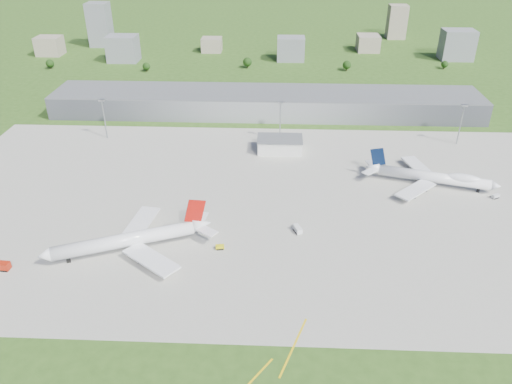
{
  "coord_description": "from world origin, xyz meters",
  "views": [
    {
      "loc": [
        7.62,
        -174.67,
        127.05
      ],
      "look_at": [
        -1.4,
        33.38,
        9.0
      ],
      "focal_mm": 35.0,
      "sensor_mm": 36.0,
      "label": 1
    }
  ],
  "objects_px": {
    "airliner_red_twin": "(131,240)",
    "tug_yellow": "(220,247)",
    "crash_tender": "(1,266)",
    "van_white_near": "(298,229)",
    "van_white_far": "(496,196)",
    "airliner_blue_quad": "(433,177)"
  },
  "relations": [
    {
      "from": "tug_yellow",
      "to": "van_white_far",
      "type": "height_order",
      "value": "van_white_far"
    },
    {
      "from": "airliner_red_twin",
      "to": "van_white_far",
      "type": "xyz_separation_m",
      "value": [
        171.91,
        51.37,
        -4.18
      ]
    },
    {
      "from": "airliner_blue_quad",
      "to": "crash_tender",
      "type": "height_order",
      "value": "airliner_blue_quad"
    },
    {
      "from": "van_white_near",
      "to": "van_white_far",
      "type": "relative_size",
      "value": 1.41
    },
    {
      "from": "tug_yellow",
      "to": "van_white_far",
      "type": "relative_size",
      "value": 0.89
    },
    {
      "from": "airliner_red_twin",
      "to": "tug_yellow",
      "type": "bearing_deg",
      "value": 161.28
    },
    {
      "from": "van_white_near",
      "to": "tug_yellow",
      "type": "bearing_deg",
      "value": 90.99
    },
    {
      "from": "airliner_red_twin",
      "to": "van_white_far",
      "type": "height_order",
      "value": "airliner_red_twin"
    },
    {
      "from": "airliner_blue_quad",
      "to": "van_white_near",
      "type": "distance_m",
      "value": 86.37
    },
    {
      "from": "crash_tender",
      "to": "van_white_far",
      "type": "relative_size",
      "value": 1.59
    },
    {
      "from": "van_white_near",
      "to": "crash_tender",
      "type": "bearing_deg",
      "value": 82.86
    },
    {
      "from": "tug_yellow",
      "to": "van_white_near",
      "type": "height_order",
      "value": "van_white_near"
    },
    {
      "from": "airliner_red_twin",
      "to": "van_white_near",
      "type": "distance_m",
      "value": 73.02
    },
    {
      "from": "airliner_red_twin",
      "to": "tug_yellow",
      "type": "xyz_separation_m",
      "value": [
        37.36,
        2.19,
        -4.33
      ]
    },
    {
      "from": "airliner_red_twin",
      "to": "tug_yellow",
      "type": "distance_m",
      "value": 37.67
    },
    {
      "from": "crash_tender",
      "to": "van_white_near",
      "type": "xyz_separation_m",
      "value": [
        120.4,
        32.3,
        -0.34
      ]
    },
    {
      "from": "airliner_red_twin",
      "to": "airliner_blue_quad",
      "type": "distance_m",
      "value": 156.85
    },
    {
      "from": "airliner_red_twin",
      "to": "crash_tender",
      "type": "height_order",
      "value": "airliner_red_twin"
    },
    {
      "from": "crash_tender",
      "to": "tug_yellow",
      "type": "bearing_deg",
      "value": 15.47
    },
    {
      "from": "airliner_red_twin",
      "to": "crash_tender",
      "type": "distance_m",
      "value": 51.95
    },
    {
      "from": "airliner_blue_quad",
      "to": "crash_tender",
      "type": "xyz_separation_m",
      "value": [
        -192.77,
        -79.31,
        -3.17
      ]
    },
    {
      "from": "tug_yellow",
      "to": "van_white_near",
      "type": "relative_size",
      "value": 0.63
    }
  ]
}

